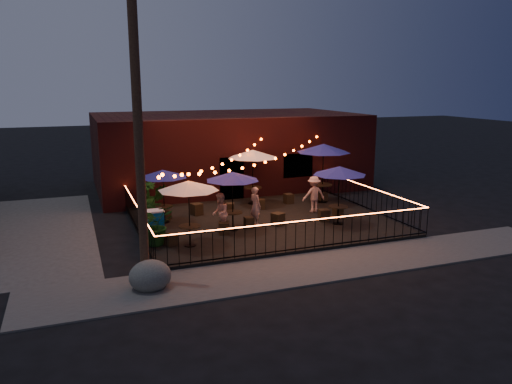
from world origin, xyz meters
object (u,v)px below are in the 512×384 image
Objects in this scene: utility_pole at (139,145)px; cafe_table_3 at (253,155)px; cafe_table_0 at (188,186)px; cooler at (154,223)px; boulder at (150,276)px; cafe_table_5 at (324,149)px; cafe_table_2 at (232,177)px; cafe_table_4 at (340,171)px; cafe_table_1 at (163,174)px.

utility_pole reaches higher than cafe_table_3.
cafe_table_0 is 2.81× the size of cooler.
boulder is at bearing -84.27° from utility_pole.
utility_pole is 11.37m from cafe_table_5.
cafe_table_4 is at bearing -9.27° from cafe_table_2.
utility_pole is 7.78× the size of boulder.
cafe_table_4 is at bearing 20.62° from utility_pole.
cafe_table_0 reaches higher than cafe_table_1.
cafe_table_0 reaches higher than boulder.
cafe_table_1 is 7.67m from cafe_table_5.
cafe_table_2 is at bearing 33.28° from cafe_table_0.
cafe_table_2 is at bearing -120.46° from cafe_table_3.
utility_pole is at bearing -144.54° from cafe_table_5.
utility_pole is at bearing -159.38° from cafe_table_4.
cafe_table_0 reaches higher than cooler.
cafe_table_0 is (1.88, 2.41, -1.76)m from utility_pole.
cafe_table_3 reaches higher than cafe_table_2.
cafe_table_4 is (8.03, 3.02, -1.72)m from utility_pole.
cooler is (0.90, 3.99, -3.36)m from utility_pole.
cafe_table_4 is at bearing 5.69° from cafe_table_0.
cafe_table_5 is (7.60, 0.87, 0.56)m from cafe_table_1.
cafe_table_4 is at bearing -65.37° from cafe_table_3.
cafe_table_1 is at bearing 65.56° from cooler.
cooler is at bearing 79.44° from boulder.
cafe_table_4 is (6.16, 0.61, 0.03)m from cafe_table_0.
cafe_table_4 is 2.52× the size of boulder.
cafe_table_5 is 2.87× the size of cooler.
cafe_table_1 is 2.35m from cooler.
cafe_table_3 is at bearing 50.27° from cafe_table_0.
utility_pole is at bearing -136.12° from cafe_table_2.
cafe_table_2 is at bearing -151.96° from cafe_table_5.
cooler is at bearing 174.49° from cafe_table_2.
cooler is at bearing -146.37° from cafe_table_3.
cooler is at bearing 172.28° from cafe_table_4.
cafe_table_5 reaches higher than cafe_table_1.
cafe_table_2 is 6.08m from cafe_table_5.
cafe_table_0 is 0.98× the size of cafe_table_5.
cafe_table_1 is 0.84× the size of cafe_table_5.
utility_pole is 9.67m from cafe_table_3.
cafe_table_3 is 10.15m from boulder.
utility_pole reaches higher than cafe_table_1.
utility_pole reaches higher than cafe_table_5.
cooler is (-7.13, 0.97, -1.63)m from cafe_table_4.
cafe_table_2 is 2.27× the size of boulder.
cafe_table_5 is at bearing -14.94° from cafe_table_3.
cafe_table_0 is at bearing -85.15° from cafe_table_1.
cafe_table_0 reaches higher than cafe_table_2.
cafe_table_4 is at bearing -9.70° from cooler.
utility_pole is 3.42× the size of cafe_table_1.
cafe_table_1 is 0.90× the size of cafe_table_4.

